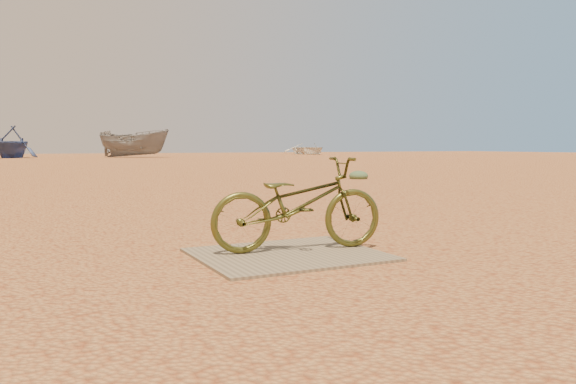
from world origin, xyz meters
name	(u,v)px	position (x,y,z in m)	size (l,w,h in m)	color
ground	(327,252)	(0.00, 0.00, 0.00)	(120.00, 120.00, 0.00)	#BC834B
plywood_board	(288,255)	(-0.35, 0.01, 0.01)	(1.42, 1.19, 0.02)	#7D6F56
bicycle	(298,204)	(-0.22, 0.10, 0.40)	(0.50, 1.44, 0.76)	#46481B
boat_far_left	(11,142)	(-2.11, 39.63, 1.13)	(3.72, 4.30, 2.27)	#35487F
boat_mid_right	(134,143)	(5.89, 37.69, 1.02)	(1.99, 5.28, 2.05)	slate
boat_far_right	(308,149)	(23.99, 44.50, 0.55)	(3.79, 5.31, 1.10)	silver
kale_b	(359,179)	(5.86, 8.36, 0.00)	(0.50, 0.50, 0.27)	#56714E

